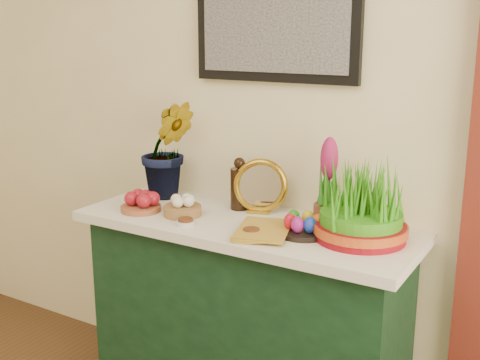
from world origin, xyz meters
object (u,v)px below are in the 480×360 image
Objects in this scene: book at (238,228)px; mirror at (261,187)px; hyacinth_green at (167,134)px; wheatgrass_sabzeh at (361,207)px; sideboard at (246,325)px.

mirror is at bearing 83.86° from book.
hyacinth_green reaches higher than wheatgrass_sabzeh.
sideboard is 5.59× the size of mirror.
book is at bearing -71.99° from sideboard.
wheatgrass_sabzeh is (0.43, 0.16, 0.11)m from book.
sideboard is 4.98× the size of book.
hyacinth_green is at bearing -179.09° from mirror.
book is at bearing -159.16° from wheatgrass_sabzeh.
book is 0.47m from wheatgrass_sabzeh.
sideboard is 3.77× the size of wheatgrass_sabzeh.
hyacinth_green is 1.71× the size of wheatgrass_sabzeh.
hyacinth_green reaches higher than sideboard.
sideboard is 0.76m from wheatgrass_sabzeh.
book is (0.05, -0.27, -0.09)m from mirror.
wheatgrass_sabzeh reaches higher than sideboard.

